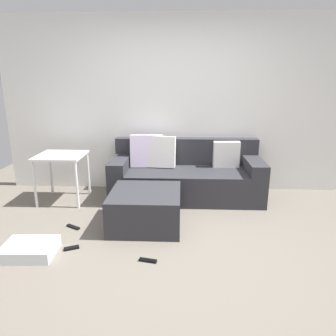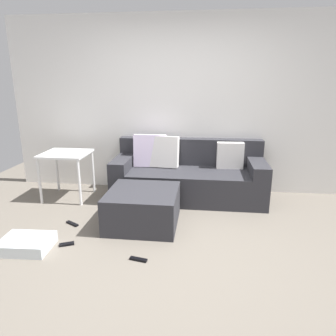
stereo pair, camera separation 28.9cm
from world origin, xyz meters
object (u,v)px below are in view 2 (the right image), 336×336
remote_near_ottoman (138,259)px  remote_under_side_table (72,224)px  storage_bin (26,244)px  side_table (66,159)px  ottoman (143,207)px  remote_by_storage_bin (67,244)px  couch_sectional (187,176)px

remote_near_ottoman → remote_under_side_table: bearing=157.2°
storage_bin → side_table: size_ratio=0.74×
ottoman → storage_bin: 1.29m
storage_bin → remote_near_ottoman: storage_bin is taller
ottoman → side_table: bearing=149.7°
storage_bin → remote_near_ottoman: size_ratio=2.89×
side_table → remote_by_storage_bin: side_table is taller
ottoman → storage_bin: (-1.07, -0.71, -0.15)m
remote_near_ottoman → remote_under_side_table: 1.15m
ottoman → remote_near_ottoman: bearing=-82.3°
side_table → remote_under_side_table: side_table is taller
side_table → remote_near_ottoman: (1.35, -1.51, -0.57)m
couch_sectional → ottoman: bearing=-116.1°
ottoman → storage_bin: ottoman is taller
storage_bin → remote_by_storage_bin: bearing=17.6°
couch_sectional → ottoman: (-0.47, -0.95, -0.11)m
couch_sectional → side_table: size_ratio=3.17×
couch_sectional → storage_bin: 2.28m
remote_near_ottoman → ottoman: bearing=109.7°
ottoman → remote_by_storage_bin: (-0.70, -0.59, -0.20)m
couch_sectional → remote_under_side_table: couch_sectional is taller
side_table → remote_near_ottoman: side_table is taller
storage_bin → side_table: 1.54m
storage_bin → remote_under_side_table: bearing=68.3°
ottoman → remote_near_ottoman: ottoman is taller
ottoman → remote_near_ottoman: (0.11, -0.78, -0.20)m
side_table → remote_by_storage_bin: 1.53m
couch_sectional → ottoman: size_ratio=2.63×
storage_bin → side_table: bearing=97.1°
remote_by_storage_bin → remote_near_ottoman: bearing=-37.8°
couch_sectional → storage_bin: bearing=-132.8°
remote_by_storage_bin → remote_under_side_table: 0.48m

